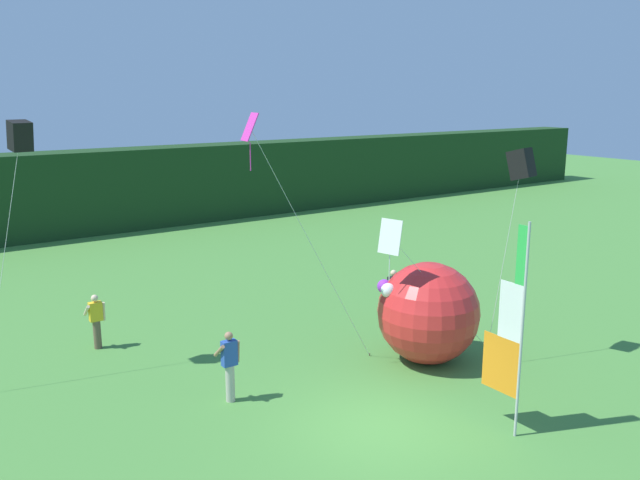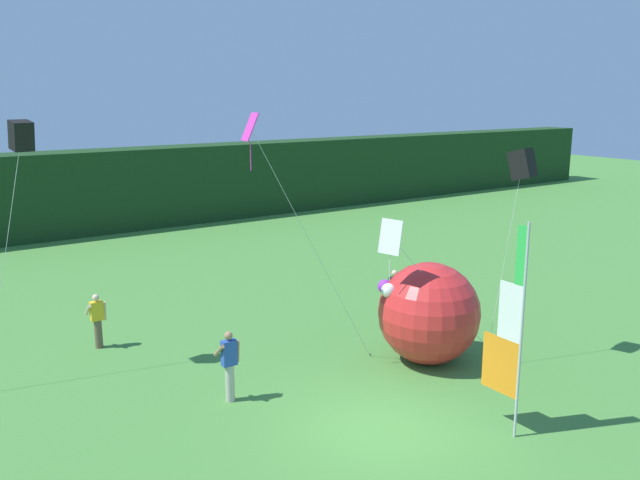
# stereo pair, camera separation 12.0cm
# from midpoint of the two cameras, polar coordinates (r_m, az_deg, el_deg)

# --- Properties ---
(ground_plane) EXTENTS (120.00, 120.00, 0.00)m
(ground_plane) POSITION_cam_midpoint_polar(r_m,az_deg,el_deg) (15.39, 4.76, -15.77)
(ground_plane) COLOR #478438
(distant_treeline) EXTENTS (80.00, 2.40, 4.30)m
(distant_treeline) POSITION_cam_midpoint_polar(r_m,az_deg,el_deg) (36.63, -20.75, 3.76)
(distant_treeline) COLOR #193819
(distant_treeline) RESTS_ON ground
(banner_flag) EXTENTS (0.06, 1.03, 4.74)m
(banner_flag) POSITION_cam_midpoint_polar(r_m,az_deg,el_deg) (14.84, 15.81, -7.70)
(banner_flag) COLOR #B7B7BC
(banner_flag) RESTS_ON ground
(person_near_banner) EXTENTS (0.55, 0.48, 1.62)m
(person_near_banner) POSITION_cam_midpoint_polar(r_m,az_deg,el_deg) (20.35, -18.83, -6.51)
(person_near_banner) COLOR brown
(person_near_banner) RESTS_ON ground
(person_mid_field) EXTENTS (0.55, 0.48, 1.76)m
(person_mid_field) POSITION_cam_midpoint_polar(r_m,az_deg,el_deg) (21.47, 6.12, -4.67)
(person_mid_field) COLOR brown
(person_mid_field) RESTS_ON ground
(person_far_left) EXTENTS (0.55, 0.48, 1.76)m
(person_far_left) POSITION_cam_midpoint_polar(r_m,az_deg,el_deg) (16.26, -7.99, -10.53)
(person_far_left) COLOR #B7B2A3
(person_far_left) RESTS_ON ground
(inflatable_balloon) EXTENTS (2.79, 2.79, 2.79)m
(inflatable_balloon) POSITION_cam_midpoint_polar(r_m,az_deg,el_deg) (18.45, 9.08, -6.18)
(inflatable_balloon) COLOR red
(inflatable_balloon) RESTS_ON ground
(kite_white_diamond_0) EXTENTS (3.45, 1.16, 4.14)m
(kite_white_diamond_0) POSITION_cam_midpoint_polar(r_m,az_deg,el_deg) (17.04, 6.17, -0.19)
(kite_white_diamond_0) COLOR brown
(kite_white_diamond_0) RESTS_ON ground
(kite_black_box_1) EXTENTS (1.77, 0.84, 6.64)m
(kite_black_box_1) POSITION_cam_midpoint_polar(r_m,az_deg,el_deg) (18.02, -24.54, 8.08)
(kite_black_box_1) COLOR brown
(kite_black_box_1) RESTS_ON ground
(kite_magenta_diamond_2) EXTENTS (3.52, 0.98, 6.81)m
(kite_magenta_diamond_2) POSITION_cam_midpoint_polar(r_m,az_deg,el_deg) (16.47, -5.49, 8.09)
(kite_magenta_diamond_2) COLOR brown
(kite_magenta_diamond_2) RESTS_ON ground
(kite_black_box_3) EXTENTS (1.43, 0.79, 5.88)m
(kite_black_box_3) POSITION_cam_midpoint_polar(r_m,az_deg,el_deg) (18.31, 16.72, 6.23)
(kite_black_box_3) COLOR brown
(kite_black_box_3) RESTS_ON ground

